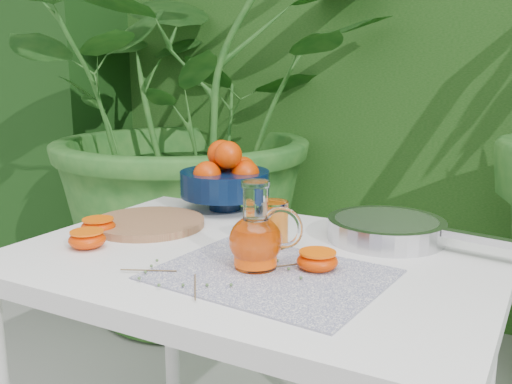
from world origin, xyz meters
The scene contains 11 objects.
hedge_backdrop centered at (0.06, 2.06, 1.19)m, with size 8.00×1.65×2.50m.
potted_plant_left centered at (-0.90, 1.24, 0.97)m, with size 1.94×1.94×1.94m, color #236121.
white_table centered at (0.03, 0.07, 0.67)m, with size 1.00×0.70×0.75m.
placemat centered at (0.12, -0.02, 0.75)m, with size 0.42×0.32×0.00m, color #0D124C.
cutting_board centered at (-0.30, 0.13, 0.76)m, with size 0.28×0.28×0.02m, color olive.
fruit_bowl centered at (-0.22, 0.38, 0.84)m, with size 0.31×0.31×0.19m.
juice_pitcher centered at (0.08, 0.00, 0.81)m, with size 0.15×0.12×0.17m.
juice_tumbler centered at (0.05, 0.13, 0.80)m, with size 0.08×0.08×0.10m.
saute_pan centered at (0.25, 0.31, 0.78)m, with size 0.48×0.31×0.05m.
orange_halves centered at (-0.16, 0.00, 0.77)m, with size 0.65×0.21×0.04m.
thyme_sprigs centered at (0.03, -0.08, 0.76)m, with size 0.33×0.28×0.01m.
Camera 1 is at (0.58, -0.93, 1.14)m, focal length 40.00 mm.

